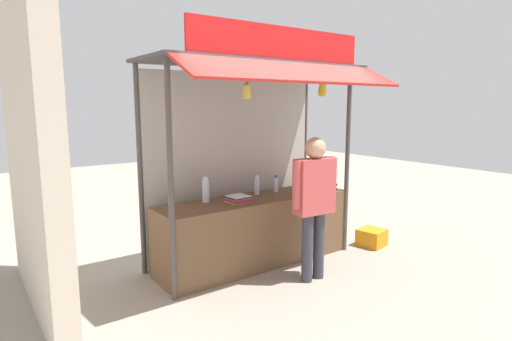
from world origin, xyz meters
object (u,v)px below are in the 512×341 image
Objects in this scene: water_bottle_mid_right at (276,184)px; banana_bunch_inner_right at (322,90)px; magazine_stack_back_right at (325,186)px; vendor_person at (314,196)px; water_bottle_center at (257,186)px; banana_bunch_leftmost at (247,91)px; plastic_crate at (372,237)px; water_bottle_mid_left at (206,190)px; magazine_stack_far_right at (237,199)px.

banana_bunch_inner_right is (0.26, -0.57, 1.23)m from water_bottle_mid_right.
magazine_stack_back_right is 0.16× the size of vendor_person.
magazine_stack_back_right is 1.06m from vendor_person.
banana_bunch_leftmost is at bearing -133.31° from water_bottle_center.
banana_bunch_leftmost is 1.38m from vendor_person.
vendor_person is at bearing -166.58° from plastic_crate.
water_bottle_mid_right is 0.29m from water_bottle_center.
water_bottle_mid_left is 0.75m from water_bottle_center.
plastic_crate is at bearing -0.34° from banana_bunch_leftmost.
banana_bunch_leftmost is at bearing -73.29° from water_bottle_mid_left.
water_bottle_mid_right is 0.14× the size of vendor_person.
banana_bunch_inner_right is at bearing -25.25° from water_bottle_mid_left.
water_bottle_mid_left is 1.04m from water_bottle_mid_right.
water_bottle_mid_right is at bearing 33.47° from banana_bunch_leftmost.
vendor_person is at bearing -141.46° from magazine_stack_back_right.
magazine_stack_far_right is at bearing 175.55° from magazine_stack_back_right.
vendor_person is at bearing -140.77° from banana_bunch_inner_right.
banana_bunch_inner_right reaches higher than magazine_stack_back_right.
water_bottle_mid_right reaches higher than magazine_stack_far_right.
water_bottle_mid_right is at bearing -6.85° from water_bottle_center.
banana_bunch_inner_right is (1.30, -0.61, 1.20)m from water_bottle_mid_left.
banana_bunch_leftmost reaches higher than water_bottle_center.
water_bottle_center is (0.75, -0.01, -0.03)m from water_bottle_mid_left.
banana_bunch_leftmost reaches higher than magazine_stack_back_right.
plastic_crate is (1.50, 0.36, -0.88)m from vendor_person.
vendor_person reaches higher than water_bottle_mid_right.
water_bottle_mid_right is 0.84× the size of banana_bunch_inner_right.
water_bottle_center is 0.49m from magazine_stack_far_right.
plastic_crate is (2.03, -0.41, -0.77)m from magazine_stack_far_right.
water_bottle_mid_left is at bearing 169.10° from magazine_stack_back_right.
magazine_stack_far_right is 0.88× the size of banana_bunch_leftmost.
water_bottle_mid_left is 0.90× the size of plastic_crate.
water_bottle_mid_right is 0.96m from vendor_person.
banana_bunch_leftmost is (-0.13, -0.39, 1.26)m from magazine_stack_far_right.
magazine_stack_back_right is at bearing -10.90° from water_bottle_mid_left.
water_bottle_mid_left is 1.71m from magazine_stack_back_right.
water_bottle_mid_left reaches higher than plastic_crate.
magazine_stack_far_right is at bearing 168.71° from plastic_crate.
vendor_person reaches higher than plastic_crate.
banana_bunch_inner_right is at bearing -21.87° from magazine_stack_far_right.
water_bottle_center is 0.98m from magazine_stack_back_right.
vendor_person is (0.67, -0.37, -1.15)m from banana_bunch_leftmost.
magazine_stack_back_right reaches higher than magazine_stack_far_right.
banana_bunch_inner_right is 1.33m from vendor_person.
magazine_stack_back_right is 1.97m from banana_bunch_leftmost.
banana_bunch_inner_right is at bearing -0.14° from banana_bunch_leftmost.
plastic_crate is at bearing -21.14° from water_bottle_center.
magazine_stack_back_right is at bearing -24.02° from water_bottle_mid_right.
magazine_stack_back_right is 1.37m from magazine_stack_far_right.
magazine_stack_back_right is at bearing 37.69° from banana_bunch_inner_right.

